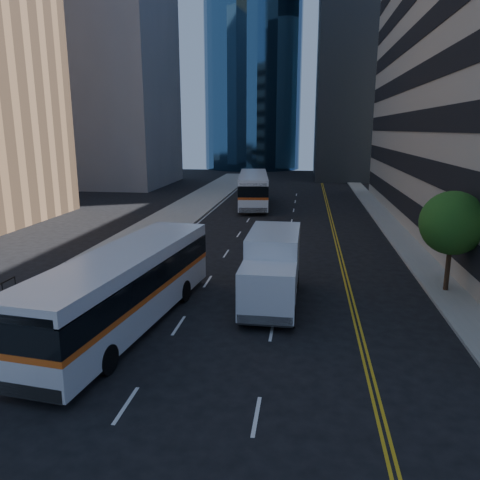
{
  "coord_description": "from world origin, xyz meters",
  "views": [
    {
      "loc": [
        1.74,
        -16.08,
        8.21
      ],
      "look_at": [
        -1.47,
        6.41,
        2.8
      ],
      "focal_mm": 35.0,
      "sensor_mm": 36.0,
      "label": 1
    }
  ],
  "objects_px": {
    "street_tree": "(452,223)",
    "bus_front": "(126,286)",
    "bus_rear": "(253,188)",
    "box_truck": "(272,267)"
  },
  "relations": [
    {
      "from": "bus_front",
      "to": "bus_rear",
      "type": "bearing_deg",
      "value": 93.75
    },
    {
      "from": "street_tree",
      "to": "bus_front",
      "type": "distance_m",
      "value": 16.06
    },
    {
      "from": "street_tree",
      "to": "box_truck",
      "type": "bearing_deg",
      "value": -162.97
    },
    {
      "from": "street_tree",
      "to": "bus_rear",
      "type": "bearing_deg",
      "value": 116.16
    },
    {
      "from": "bus_rear",
      "to": "box_truck",
      "type": "distance_m",
      "value": 29.45
    },
    {
      "from": "street_tree",
      "to": "bus_rear",
      "type": "height_order",
      "value": "street_tree"
    },
    {
      "from": "street_tree",
      "to": "bus_front",
      "type": "relative_size",
      "value": 0.39
    },
    {
      "from": "street_tree",
      "to": "box_truck",
      "type": "distance_m",
      "value": 9.34
    },
    {
      "from": "bus_front",
      "to": "box_truck",
      "type": "height_order",
      "value": "box_truck"
    },
    {
      "from": "bus_front",
      "to": "bus_rear",
      "type": "height_order",
      "value": "bus_rear"
    }
  ]
}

